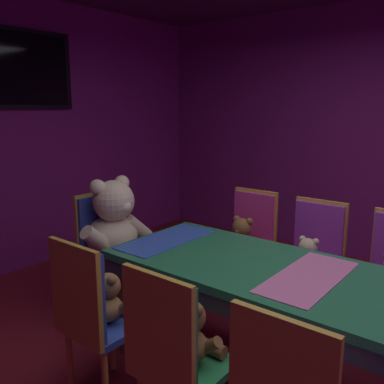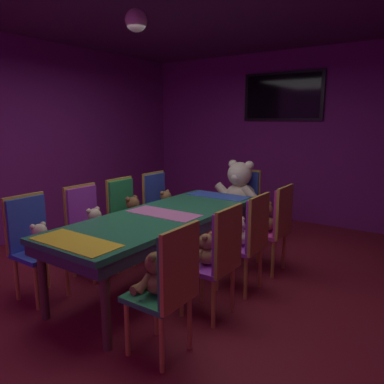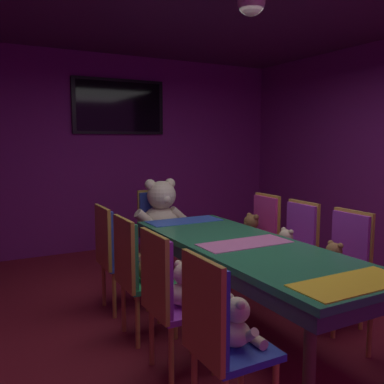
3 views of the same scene
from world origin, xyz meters
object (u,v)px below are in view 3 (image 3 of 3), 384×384
teddy_left_1 (185,287)px  chair_left_2 (134,266)px  chair_left_3 (112,248)px  chair_right_1 (345,256)px  king_teddy_bear (162,212)px  pendant_light (251,1)px  banquet_table (245,254)px  teddy_left_2 (151,263)px  teddy_left_0 (238,325)px  chair_left_0 (215,327)px  teddy_right_1 (333,260)px  throne_chair (156,223)px  wall_tv (119,107)px  teddy_left_3 (127,247)px  chair_right_3 (261,230)px  teddy_right_2 (285,245)px  chair_right_2 (297,241)px  teddy_right_3 (251,231)px

teddy_left_1 → chair_left_2: 0.61m
chair_left_3 → chair_right_1: bearing=-35.5°
teddy_left_1 → king_teddy_bear: (0.70, 1.94, 0.16)m
king_teddy_bear → pendant_light: (-0.12, -1.84, 1.81)m
banquet_table → teddy_left_2: teddy_left_2 is taller
teddy_left_0 → teddy_left_1: 0.64m
chair_left_2 → chair_right_1: same height
chair_left_0 → teddy_right_1: 1.68m
king_teddy_bear → teddy_left_0: bearing=-15.4°
teddy_left_0 → king_teddy_bear: size_ratio=0.42×
pendant_light → throne_chair: bearing=86.6°
chair_left_0 → teddy_left_1: (0.15, 0.64, -0.01)m
chair_left_0 → throne_chair: 2.88m
wall_tv → chair_left_3: bearing=-110.8°
teddy_right_1 → pendant_light: size_ratio=1.46×
chair_right_1 → throne_chair: bearing=-68.3°
teddy_left_3 → teddy_right_1: 1.83m
king_teddy_bear → teddy_left_3: bearing=-43.1°
chair_right_1 → chair_right_3: bearing=-91.0°
chair_right_3 → throne_chair: bearing=-47.0°
chair_left_2 → teddy_left_2: chair_left_2 is taller
teddy_right_1 → teddy_right_2: teddy_right_2 is taller
banquet_table → king_teddy_bear: bearing=90.0°
teddy_left_2 → chair_right_2: 1.54m
teddy_left_0 → teddy_left_3: teddy_left_3 is taller
teddy_left_0 → teddy_left_1: bearing=89.2°
chair_left_2 → chair_left_3: size_ratio=1.00×
teddy_left_3 → banquet_table: bearing=-52.7°
teddy_right_1 → chair_right_3: 1.20m
chair_right_1 → teddy_right_3: chair_right_1 is taller
teddy_left_1 → wall_tv: bearing=78.3°
teddy_right_1 → teddy_right_3: size_ratio=0.84×
chair_left_3 → teddy_left_3: chair_left_3 is taller
teddy_right_2 → chair_right_3: chair_right_3 is taller
banquet_table → teddy_left_0: bearing=-127.2°
chair_left_0 → teddy_right_2: 1.98m
teddy_left_2 → pendant_light: pendant_light is taller
chair_left_0 → pendant_light: pendant_light is taller
chair_left_0 → chair_right_1: 1.81m
teddy_left_3 → chair_right_3: (1.55, -0.01, 0.01)m
teddy_left_1 → teddy_right_2: (1.39, 0.60, -0.01)m
chair_left_0 → chair_left_2: bearing=89.8°
chair_left_3 → chair_right_2: same height
chair_right_3 → teddy_right_3: (-0.15, 0.00, 0.00)m
teddy_left_1 → chair_right_1: bearing=0.2°
teddy_left_3 → teddy_right_2: teddy_left_3 is taller
wall_tv → pendant_light: pendant_light is taller
chair_left_3 → pendant_light: pendant_light is taller
teddy_left_0 → teddy_right_3: size_ratio=0.86×
teddy_left_0 → teddy_left_3: 1.84m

